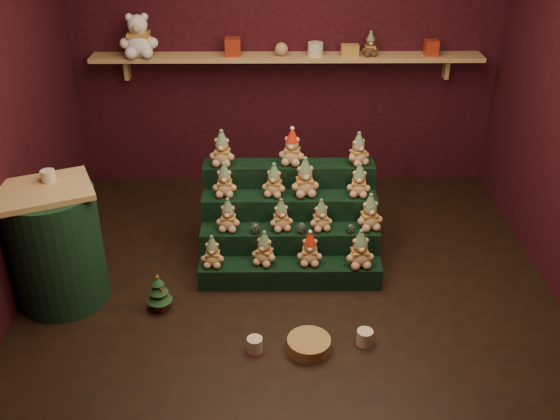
{
  "coord_description": "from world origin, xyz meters",
  "views": [
    {
      "loc": [
        -0.11,
        -3.81,
        2.87
      ],
      "look_at": [
        -0.08,
        0.25,
        0.6
      ],
      "focal_mm": 40.0,
      "sensor_mm": 36.0,
      "label": 1
    }
  ],
  "objects_px": {
    "mug_left": "(255,345)",
    "mug_right": "(365,337)",
    "snow_globe_b": "(302,228)",
    "side_table": "(57,246)",
    "riser_tier_front": "(290,274)",
    "brown_bear": "(370,44)",
    "mini_christmas_tree": "(159,292)",
    "snow_globe_a": "(255,228)",
    "white_bear": "(138,30)",
    "snow_globe_c": "(350,228)",
    "wicker_basket": "(309,345)"
  },
  "relations": [
    {
      "from": "snow_globe_b",
      "to": "mug_right",
      "type": "height_order",
      "value": "snow_globe_b"
    },
    {
      "from": "mini_christmas_tree",
      "to": "wicker_basket",
      "type": "bearing_deg",
      "value": -22.87
    },
    {
      "from": "mini_christmas_tree",
      "to": "wicker_basket",
      "type": "height_order",
      "value": "mini_christmas_tree"
    },
    {
      "from": "mug_right",
      "to": "wicker_basket",
      "type": "height_order",
      "value": "mug_right"
    },
    {
      "from": "riser_tier_front",
      "to": "brown_bear",
      "type": "relative_size",
      "value": 6.52
    },
    {
      "from": "snow_globe_b",
      "to": "side_table",
      "type": "height_order",
      "value": "side_table"
    },
    {
      "from": "mini_christmas_tree",
      "to": "brown_bear",
      "type": "distance_m",
      "value": 2.93
    },
    {
      "from": "riser_tier_front",
      "to": "wicker_basket",
      "type": "distance_m",
      "value": 0.77
    },
    {
      "from": "snow_globe_b",
      "to": "mini_christmas_tree",
      "type": "bearing_deg",
      "value": -155.68
    },
    {
      "from": "riser_tier_front",
      "to": "snow_globe_a",
      "type": "height_order",
      "value": "snow_globe_a"
    },
    {
      "from": "side_table",
      "to": "mug_right",
      "type": "bearing_deg",
      "value": -37.66
    },
    {
      "from": "snow_globe_b",
      "to": "mini_christmas_tree",
      "type": "height_order",
      "value": "snow_globe_b"
    },
    {
      "from": "side_table",
      "to": "white_bear",
      "type": "bearing_deg",
      "value": 55.54
    },
    {
      "from": "side_table",
      "to": "mug_right",
      "type": "height_order",
      "value": "side_table"
    },
    {
      "from": "snow_globe_c",
      "to": "wicker_basket",
      "type": "distance_m",
      "value": 1.05
    },
    {
      "from": "mini_christmas_tree",
      "to": "white_bear",
      "type": "relative_size",
      "value": 0.65
    },
    {
      "from": "snow_globe_c",
      "to": "wicker_basket",
      "type": "bearing_deg",
      "value": -111.17
    },
    {
      "from": "snow_globe_c",
      "to": "mug_right",
      "type": "xyz_separation_m",
      "value": [
        0.02,
        -0.87,
        -0.34
      ]
    },
    {
      "from": "snow_globe_a",
      "to": "mug_left",
      "type": "xyz_separation_m",
      "value": [
        0.01,
        -0.93,
        -0.35
      ]
    },
    {
      "from": "mug_left",
      "to": "snow_globe_a",
      "type": "bearing_deg",
      "value": 90.88
    },
    {
      "from": "riser_tier_front",
      "to": "mug_right",
      "type": "bearing_deg",
      "value": -55.24
    },
    {
      "from": "snow_globe_a",
      "to": "mini_christmas_tree",
      "type": "relative_size",
      "value": 0.29
    },
    {
      "from": "snow_globe_a",
      "to": "white_bear",
      "type": "bearing_deg",
      "value": 124.86
    },
    {
      "from": "snow_globe_a",
      "to": "white_bear",
      "type": "height_order",
      "value": "white_bear"
    },
    {
      "from": "riser_tier_front",
      "to": "white_bear",
      "type": "height_order",
      "value": "white_bear"
    },
    {
      "from": "white_bear",
      "to": "brown_bear",
      "type": "xyz_separation_m",
      "value": [
        2.09,
        -0.0,
        -0.13
      ]
    },
    {
      "from": "riser_tier_front",
      "to": "mug_right",
      "type": "distance_m",
      "value": 0.86
    },
    {
      "from": "snow_globe_a",
      "to": "mini_christmas_tree",
      "type": "bearing_deg",
      "value": -145.53
    },
    {
      "from": "riser_tier_front",
      "to": "wicker_basket",
      "type": "relative_size",
      "value": 4.77
    },
    {
      "from": "side_table",
      "to": "white_bear",
      "type": "relative_size",
      "value": 1.92
    },
    {
      "from": "snow_globe_a",
      "to": "snow_globe_b",
      "type": "relative_size",
      "value": 1.0
    },
    {
      "from": "mug_left",
      "to": "wicker_basket",
      "type": "distance_m",
      "value": 0.36
    },
    {
      "from": "snow_globe_c",
      "to": "mug_left",
      "type": "bearing_deg",
      "value": -127.8
    },
    {
      "from": "mug_right",
      "to": "mini_christmas_tree",
      "type": "bearing_deg",
      "value": 164.88
    },
    {
      "from": "mini_christmas_tree",
      "to": "mug_right",
      "type": "xyz_separation_m",
      "value": [
        1.45,
        -0.39,
        -0.1
      ]
    },
    {
      "from": "riser_tier_front",
      "to": "mug_right",
      "type": "relative_size",
      "value": 12.63
    },
    {
      "from": "mug_right",
      "to": "brown_bear",
      "type": "height_order",
      "value": "brown_bear"
    },
    {
      "from": "snow_globe_c",
      "to": "riser_tier_front",
      "type": "bearing_deg",
      "value": -161.07
    },
    {
      "from": "mug_left",
      "to": "mug_right",
      "type": "height_order",
      "value": "mug_right"
    },
    {
      "from": "white_bear",
      "to": "brown_bear",
      "type": "relative_size",
      "value": 2.25
    },
    {
      "from": "riser_tier_front",
      "to": "side_table",
      "type": "height_order",
      "value": "side_table"
    },
    {
      "from": "wicker_basket",
      "to": "brown_bear",
      "type": "height_order",
      "value": "brown_bear"
    },
    {
      "from": "mug_left",
      "to": "brown_bear",
      "type": "bearing_deg",
      "value": 67.74
    },
    {
      "from": "mug_left",
      "to": "mini_christmas_tree",
      "type": "bearing_deg",
      "value": 147.16
    },
    {
      "from": "side_table",
      "to": "mug_left",
      "type": "xyz_separation_m",
      "value": [
        1.44,
        -0.61,
        -0.41
      ]
    },
    {
      "from": "mug_left",
      "to": "mug_right",
      "type": "bearing_deg",
      "value": 4.88
    },
    {
      "from": "mug_left",
      "to": "white_bear",
      "type": "distance_m",
      "value": 3.08
    },
    {
      "from": "snow_globe_b",
      "to": "mug_left",
      "type": "distance_m",
      "value": 1.05
    },
    {
      "from": "snow_globe_c",
      "to": "brown_bear",
      "type": "distance_m",
      "value": 1.87
    },
    {
      "from": "snow_globe_a",
      "to": "snow_globe_c",
      "type": "relative_size",
      "value": 1.19
    }
  ]
}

